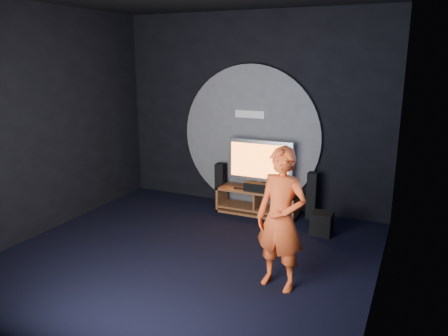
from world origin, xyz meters
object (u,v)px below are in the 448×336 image
Objects in this scene: player at (281,219)px; tower_speaker_right at (312,196)px; tv at (260,162)px; tower_speaker_left at (221,185)px; media_console at (258,203)px; subwoofer at (322,224)px.

tower_speaker_right is at bearing 105.88° from player.
tv is at bearing -172.93° from tower_speaker_right.
player is at bearing -51.58° from tower_speaker_left.
player reaches higher than tv.
tower_speaker_left reaches higher than media_console.
tv is (-0.01, 0.07, 0.73)m from media_console.
media_console is 4.08× the size of subwoofer.
subwoofer is (1.24, -0.52, -0.75)m from tv.
tv reaches higher than subwoofer.
tv is at bearing 157.28° from subwoofer.
tower_speaker_right is at bearing 2.00° from tower_speaker_left.
media_console is 1.32m from subwoofer.
tower_speaker_left is at bearing -178.00° from tower_speaker_right.
player reaches higher than media_console.
player is (1.12, -2.28, 0.67)m from media_console.
player is at bearing -93.71° from subwoofer.
player reaches higher than tower_speaker_right.
tower_speaker_left is 2.32× the size of subwoofer.
tower_speaker_right is 0.75m from subwoofer.
subwoofer is 0.20× the size of player.
subwoofer is at bearing -63.18° from tower_speaker_right.
tv is 1.45× the size of tower_speaker_left.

